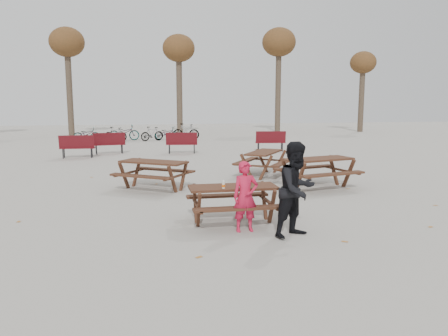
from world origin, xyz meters
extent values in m
plane|color=gray|center=(0.00, 0.00, 0.00)|extent=(80.00, 80.00, 0.00)
cube|color=#361E13|center=(0.00, 0.00, 0.75)|extent=(1.80, 0.70, 0.05)
cube|color=#361E13|center=(0.00, -0.60, 0.45)|extent=(1.80, 0.25, 0.05)
cube|color=#361E13|center=(0.00, 0.60, 0.45)|extent=(1.80, 0.25, 0.05)
cylinder|color=#361E13|center=(-0.75, -0.30, 0.36)|extent=(0.08, 0.08, 0.73)
cylinder|color=#361E13|center=(-0.75, 0.30, 0.36)|extent=(0.08, 0.08, 0.73)
cylinder|color=#361E13|center=(0.75, -0.30, 0.36)|extent=(0.08, 0.08, 0.73)
cylinder|color=#361E13|center=(0.75, 0.30, 0.36)|extent=(0.08, 0.08, 0.73)
cube|color=white|center=(0.14, -0.12, 0.79)|extent=(0.18, 0.11, 0.03)
ellipsoid|color=tan|center=(0.14, -0.12, 0.83)|extent=(0.14, 0.06, 0.05)
cylinder|color=silver|center=(-0.24, -0.22, 0.85)|extent=(0.06, 0.06, 0.15)
cylinder|color=orange|center=(-0.24, -0.22, 0.83)|extent=(0.07, 0.07, 0.05)
cylinder|color=white|center=(-0.24, -0.22, 0.94)|extent=(0.03, 0.03, 0.02)
imported|color=red|center=(0.12, -0.63, 0.68)|extent=(0.51, 0.34, 1.37)
imported|color=black|center=(0.97, -1.10, 0.89)|extent=(1.07, 0.99, 1.78)
imported|color=black|center=(-5.31, 20.36, 0.43)|extent=(1.68, 0.75, 0.85)
imported|color=black|center=(-3.49, 19.75, 0.45)|extent=(1.56, 0.92, 0.91)
imported|color=black|center=(-2.96, 20.20, 0.50)|extent=(1.99, 0.90, 1.01)
imported|color=black|center=(-1.21, 19.55, 0.45)|extent=(1.56, 0.99, 0.91)
imported|color=black|center=(-0.22, 20.17, 0.44)|extent=(1.75, 1.20, 0.87)
imported|color=black|center=(1.02, 20.12, 0.53)|extent=(1.83, 0.97, 1.06)
cylinder|color=#382B21|center=(-7.00, 25.50, 3.15)|extent=(0.44, 0.44, 6.30)
ellipsoid|color=brown|center=(-7.00, 25.50, 6.75)|extent=(2.52, 2.52, 2.14)
cylinder|color=#382B21|center=(1.00, 24.50, 2.97)|extent=(0.44, 0.44, 5.95)
ellipsoid|color=brown|center=(1.00, 24.50, 6.38)|extent=(2.38, 2.38, 2.02)
cylinder|color=#382B21|center=(9.00, 25.50, 3.32)|extent=(0.44, 0.44, 6.65)
ellipsoid|color=brown|center=(9.00, 25.50, 7.12)|extent=(2.66, 2.66, 2.26)
cylinder|color=#382B21|center=(16.00, 25.00, 2.62)|extent=(0.44, 0.44, 5.25)
ellipsoid|color=brown|center=(16.00, 25.00, 5.62)|extent=(2.10, 2.10, 1.79)
camera|label=1|loc=(-1.80, -8.62, 2.50)|focal=35.00mm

